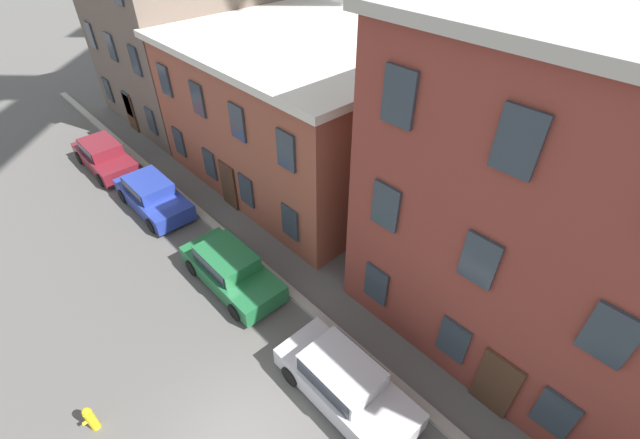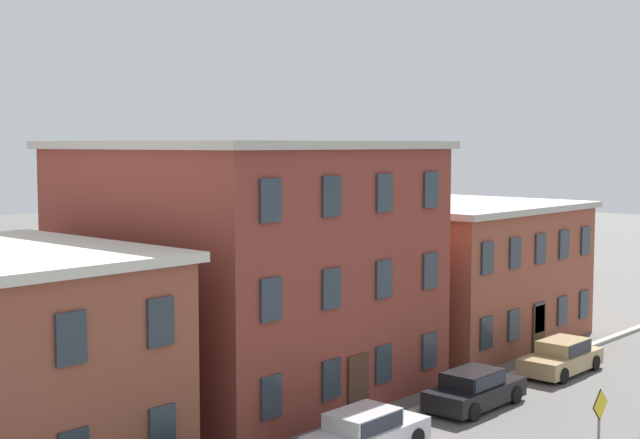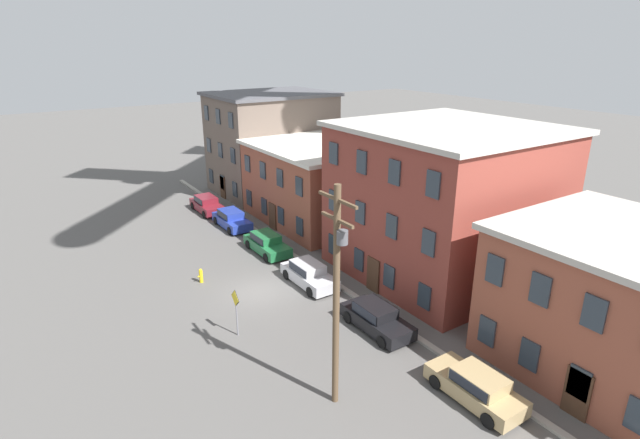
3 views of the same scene
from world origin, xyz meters
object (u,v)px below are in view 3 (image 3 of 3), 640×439
Objects in this scene: car_maroon at (207,204)px; car_blue at (232,219)px; car_green at (267,243)px; car_tan at (476,386)px; car_black at (376,317)px; caution_sign at (236,305)px; fire_hydrant at (201,276)px; utility_pole at (337,288)px; car_silver at (309,273)px.

car_blue is at bearing 2.74° from car_maroon.
car_green is (6.31, -0.01, 0.00)m from car_blue.
car_maroon is 1.00× the size of car_tan.
car_tan is at bearing -0.20° from car_black.
caution_sign is (-3.59, -6.51, 1.05)m from car_black.
utility_pole is at bearing 3.09° from fire_hydrant.
car_maroon is 30.59m from car_tan.
car_black is 7.80m from utility_pole.
caution_sign is at bearing -5.16° from fire_hydrant.
car_black is 7.51m from caution_sign.
car_black is at bearing 0.17° from car_green.
car_green is 12.55m from car_black.
car_maroon and car_silver have the same top height.
car_maroon is 28.12m from utility_pole.
car_blue is at bearing -179.98° from car_tan.
car_black is 6.79m from car_tan.
car_black reaches higher than fire_hydrant.
car_green is at bearing -179.83° from car_black.
car_silver is 6.53m from car_black.
car_tan is (6.79, -0.02, 0.00)m from car_black.
fire_hydrant is at bearing -35.15° from car_blue.
car_maroon is 14.40m from fire_hydrant.
car_maroon is at bearing 162.83° from caution_sign.
car_blue is 23.40m from utility_pole.
caution_sign reaches higher than car_green.
car_black is at bearing 1.56° from car_silver.
car_tan is 7.70m from utility_pole.
caution_sign is (15.27, -6.48, 1.05)m from car_blue.
car_tan reaches higher than fire_hydrant.
utility_pole is (16.03, -5.09, 4.73)m from car_green.
car_black is at bearing 179.80° from car_tan.
car_silver reaches higher than fire_hydrant.
car_green is at bearing -179.96° from car_tan.
caution_sign is at bearing -17.17° from car_maroon.
car_black is (6.53, 0.18, 0.00)m from car_silver.
utility_pole reaches higher than car_green.
car_silver is at bearing -0.68° from car_blue.
car_maroon and car_tan have the same top height.
utility_pole reaches higher than car_blue.
utility_pole reaches higher than car_tan.
caution_sign is 7.10m from fire_hydrant.
car_tan is 1.64× the size of caution_sign.
fire_hydrant is at bearing -22.97° from car_maroon.
car_blue is (4.94, 0.24, 0.00)m from car_maroon.
caution_sign reaches higher than car_maroon.
car_blue is at bearing -179.91° from car_black.
car_blue and car_tan have the same top height.
utility_pole is (3.48, -5.13, 4.73)m from car_black.
car_green is 17.47m from utility_pole.
car_maroon is 11.26m from car_green.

